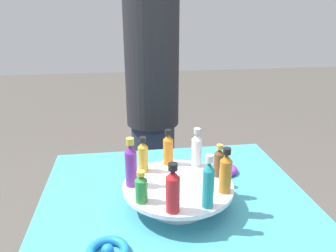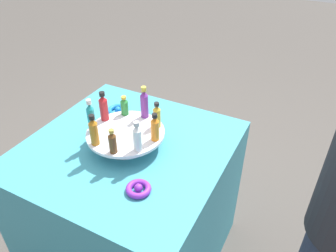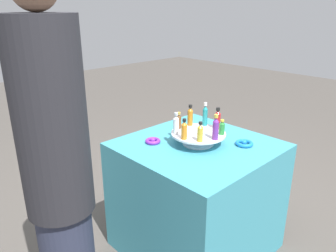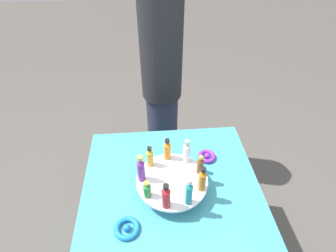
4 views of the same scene
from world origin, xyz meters
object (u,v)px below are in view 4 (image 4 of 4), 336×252
ribbon_bow_purple (207,156)px  person_figure (162,77)px  bottle_teal (189,192)px  bottle_gold (150,157)px  bottle_red (166,196)px  bottle_green (147,190)px  bottle_amber (202,179)px  ribbon_bow_blue (127,228)px  bottle_orange (167,150)px  bottle_purple (141,169)px  display_stand (172,183)px  bottle_brown (200,165)px  bottle_clear (187,152)px

ribbon_bow_purple → person_figure: bearing=-74.5°
bottle_teal → bottle_gold: bearing=-55.7°
bottle_red → person_figure: size_ratio=0.08×
bottle_green → ribbon_bow_purple: 0.41m
bottle_green → bottle_amber: bearing=-175.7°
bottle_gold → bottle_red: size_ratio=0.86×
bottle_green → ribbon_bow_blue: bearing=49.9°
bottle_orange → bottle_purple: size_ratio=0.81×
ribbon_bow_blue → bottle_orange: bearing=-121.1°
display_stand → bottle_purple: (0.13, -0.01, 0.09)m
ribbon_bow_purple → person_figure: (0.19, -0.67, 0.09)m
bottle_amber → bottle_brown: bottle_amber is taller
bottle_gold → bottle_brown: bearing=164.3°
bottle_purple → bottle_red: 0.17m
bottle_brown → bottle_green: size_ratio=1.15×
bottle_red → ribbon_bow_purple: 0.40m
bottle_teal → bottle_purple: bearing=-35.7°
bottle_gold → person_figure: size_ratio=0.07×
person_figure → bottle_teal: bearing=3.3°
bottle_green → ribbon_bow_blue: size_ratio=0.85×
bottle_teal → bottle_green: size_ratio=1.64×
bottle_teal → bottle_amber: size_ratio=1.11×
bottle_gold → ribbon_bow_purple: bearing=-163.7°
bottle_clear → bottle_green: (0.19, 0.18, -0.02)m
bottle_gold → bottle_purple: bottle_purple is taller
bottle_amber → person_figure: size_ratio=0.08×
bottle_teal → bottle_orange: bottle_teal is taller
bottle_amber → ribbon_bow_blue: 0.36m
bottle_teal → bottle_green: bottle_teal is taller
bottle_clear → ribbon_bow_purple: 0.18m
ribbon_bow_blue → bottle_brown: bearing=-146.9°
bottle_teal → bottle_amber: bottle_teal is taller
bottle_brown → bottle_gold: size_ratio=0.90×
bottle_teal → person_figure: bearing=-87.4°
bottle_purple → bottle_green: size_ratio=1.64×
ribbon_bow_blue → bottle_gold: bearing=-111.0°
bottle_gold → ribbon_bow_blue: (0.10, 0.27, -0.11)m
bottle_amber → bottle_clear: 0.17m
bottle_clear → bottle_brown: bearing=124.3°
display_stand → person_figure: size_ratio=0.20×
bottle_red → ribbon_bow_purple: size_ratio=1.44×
bottle_amber → bottle_red: 0.17m
ribbon_bow_blue → person_figure: size_ratio=0.06×
bottle_purple → bottle_red: bearing=124.3°
bottle_teal → ribbon_bow_purple: (-0.14, -0.30, -0.13)m
bottle_amber → bottle_green: 0.23m
bottle_clear → ribbon_bow_blue: (0.27, 0.29, -0.12)m
ribbon_bow_purple → person_figure: size_ratio=0.06×
bottle_amber → person_figure: 0.92m
bottle_gold → ribbon_bow_blue: 0.31m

